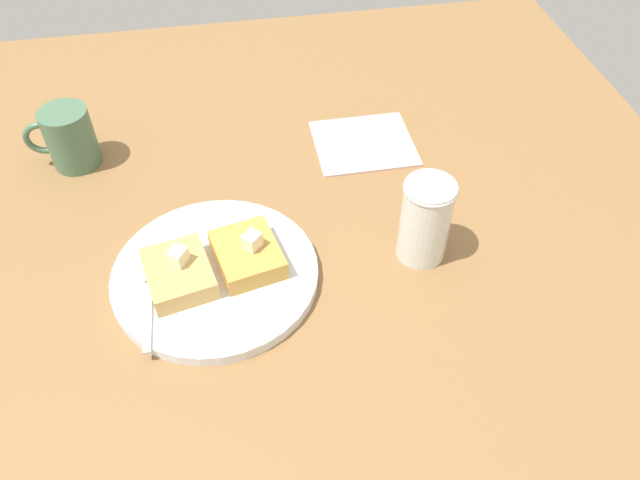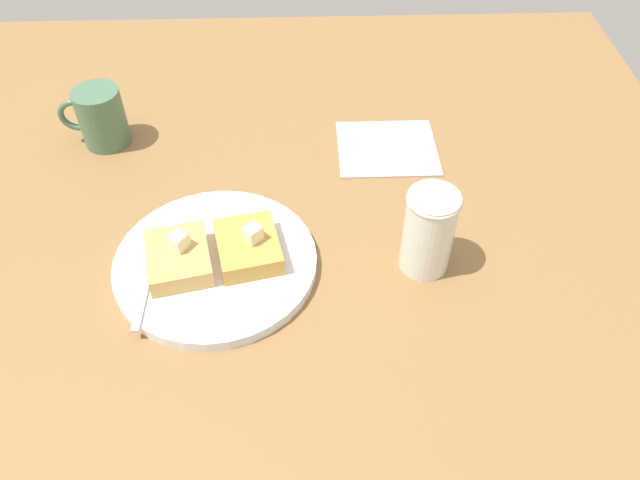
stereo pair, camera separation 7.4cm
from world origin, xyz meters
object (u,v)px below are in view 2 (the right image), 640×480
Objects in this scene: plate at (216,262)px; fork at (150,269)px; syrup_jar at (428,234)px; coffee_mug at (100,117)px; napkin at (387,148)px.

fork is at bearing 10.89° from plate.
plate is 25.88cm from syrup_jar.
syrup_jar is (-25.51, 0.25, 4.32)cm from plate.
coffee_mug is (43.93, -26.01, -0.77)cm from syrup_jar.
fork is 1.67× the size of coffee_mug.
napkin is 1.52× the size of coffee_mug.
plate is 2.22× the size of syrup_jar.
syrup_jar reaches higher than fork.
coffee_mug is (41.93, -3.29, 4.24)cm from napkin.
fork is at bearing 111.52° from coffee_mug.
coffee_mug is (18.42, -25.76, 3.54)cm from plate.
syrup_jar is 23.35cm from napkin.
syrup_jar is at bearing 149.37° from coffee_mug.
plate reaches higher than napkin.
plate is at bearing -0.56° from syrup_jar.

